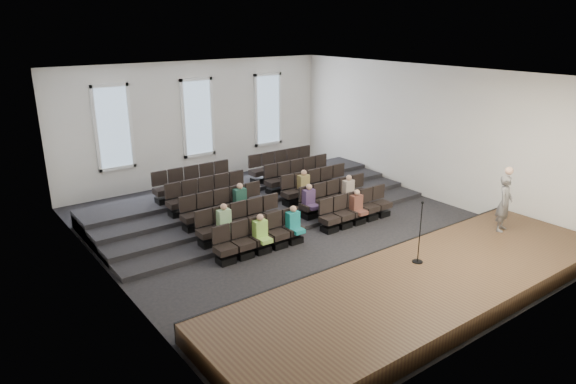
% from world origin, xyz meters
% --- Properties ---
extents(ground, '(14.00, 14.00, 0.00)m').
position_xyz_m(ground, '(0.00, 0.00, 0.00)').
color(ground, black).
rests_on(ground, ground).
extents(ceiling, '(12.00, 14.00, 0.02)m').
position_xyz_m(ceiling, '(0.00, 0.00, 5.01)').
color(ceiling, white).
rests_on(ceiling, ground).
extents(wall_back, '(12.00, 0.04, 5.00)m').
position_xyz_m(wall_back, '(0.00, 7.02, 2.50)').
color(wall_back, white).
rests_on(wall_back, ground).
extents(wall_front, '(12.00, 0.04, 5.00)m').
position_xyz_m(wall_front, '(0.00, -7.02, 2.50)').
color(wall_front, white).
rests_on(wall_front, ground).
extents(wall_left, '(0.04, 14.00, 5.00)m').
position_xyz_m(wall_left, '(-6.02, 0.00, 2.50)').
color(wall_left, white).
rests_on(wall_left, ground).
extents(wall_right, '(0.04, 14.00, 5.00)m').
position_xyz_m(wall_right, '(6.02, 0.00, 2.50)').
color(wall_right, white).
rests_on(wall_right, ground).
extents(stage, '(11.80, 3.60, 0.50)m').
position_xyz_m(stage, '(0.00, -5.10, 0.25)').
color(stage, '#49351F').
rests_on(stage, ground).
extents(stage_lip, '(11.80, 0.06, 0.52)m').
position_xyz_m(stage_lip, '(0.00, -3.33, 0.25)').
color(stage_lip, black).
rests_on(stage_lip, ground).
extents(risers, '(11.80, 4.80, 0.60)m').
position_xyz_m(risers, '(0.00, 3.17, 0.20)').
color(risers, black).
rests_on(risers, ground).
extents(seating_rows, '(6.80, 4.70, 1.67)m').
position_xyz_m(seating_rows, '(-0.00, 1.54, 0.68)').
color(seating_rows, black).
rests_on(seating_rows, ground).
extents(windows, '(8.44, 0.10, 3.24)m').
position_xyz_m(windows, '(0.00, 6.95, 2.70)').
color(windows, white).
rests_on(windows, wall_back).
extents(audience, '(5.45, 2.64, 1.10)m').
position_xyz_m(audience, '(0.00, 0.32, 0.81)').
color(audience, '#94D254').
rests_on(audience, seating_rows).
extents(speaker, '(0.71, 0.57, 1.71)m').
position_xyz_m(speaker, '(4.17, -4.48, 1.35)').
color(speaker, '#615E5C').
rests_on(speaker, stage).
extents(mic_stand, '(0.28, 0.28, 1.69)m').
position_xyz_m(mic_stand, '(0.44, -4.42, 1.00)').
color(mic_stand, black).
rests_on(mic_stand, stage).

